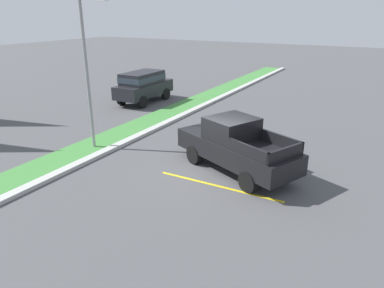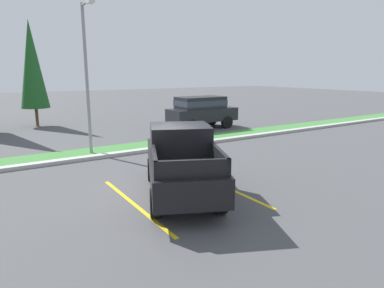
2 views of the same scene
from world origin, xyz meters
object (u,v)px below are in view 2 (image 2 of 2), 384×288
object	(u,v)px
pickup_truck_main	(181,161)
cypress_tree_center	(32,65)
street_light	(87,69)
suv_distant	(202,110)

from	to	relation	value
pickup_truck_main	cypress_tree_center	world-z (taller)	cypress_tree_center
pickup_truck_main	street_light	world-z (taller)	street_light
suv_distant	street_light	bearing A→B (deg)	-157.63
pickup_truck_main	cypress_tree_center	distance (m)	17.09
suv_distant	street_light	distance (m)	9.31
pickup_truck_main	cypress_tree_center	xyz separation A→B (m)	(-1.57, 16.73, 3.12)
pickup_truck_main	cypress_tree_center	size ratio (longest dim) A/B	0.78
suv_distant	cypress_tree_center	xyz separation A→B (m)	(-9.03, 6.85, 2.92)
pickup_truck_main	suv_distant	size ratio (longest dim) A/B	1.20
street_light	cypress_tree_center	size ratio (longest dim) A/B	0.92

